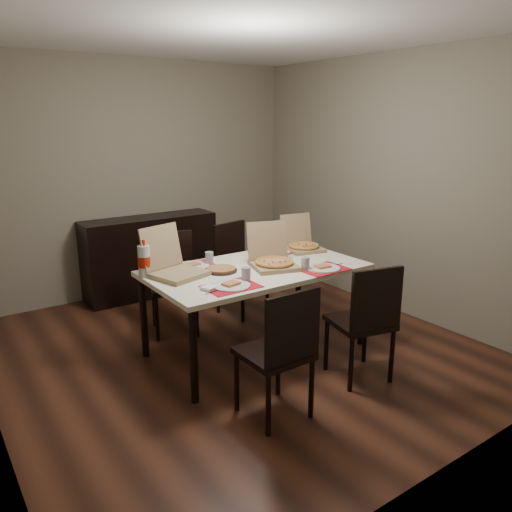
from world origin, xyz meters
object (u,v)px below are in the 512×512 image
Objects in this scene: dip_bowl at (260,260)px; chair_far_right at (238,264)px; pizza_box_center at (273,260)px; dining_table at (256,275)px; chair_near_left at (281,349)px; chair_near_right at (366,318)px; sideboard at (151,256)px; soda_bottle at (144,261)px; chair_far_left at (173,278)px.

chair_far_right is at bearing 71.98° from dip_bowl.
chair_far_right is 1.01m from pizza_box_center.
dip_bowl is (0.14, 0.13, 0.08)m from dining_table.
chair_near_left is 1.26m from dip_bowl.
chair_near_right is 1.78m from chair_far_right.
sideboard is at bearing 98.87° from dip_bowl.
dining_table is 1.07m from chair_near_left.
pizza_box_center is 4.44× the size of dip_bowl.
dining_table is 0.19m from pizza_box_center.
chair_far_right is 1.93× the size of pizza_box_center.
soda_bottle reaches higher than chair_near_right.
pizza_box_center reaches higher than dining_table.
chair_far_right is at bearing 75.09° from pizza_box_center.
chair_far_left is at bearing 113.18° from chair_near_right.
pizza_box_center reaches higher than chair_far_left.
chair_near_left is 2.00m from chair_far_right.
dining_table is at bearing 151.94° from pizza_box_center.
sideboard is 13.83× the size of dip_bowl.
dining_table is 0.93m from chair_far_left.
soda_bottle is at bearing -132.41° from chair_far_left.
pizza_box_center is (-0.24, 0.84, 0.30)m from chair_near_right.
pizza_box_center is (0.50, -0.90, 0.30)m from chair_far_left.
sideboard is 2.01m from pizza_box_center.
chair_near_left reaches higher than sideboard.
chair_near_right is 0.92m from pizza_box_center.
chair_far_left is (-0.38, 0.84, -0.17)m from dining_table.
soda_bottle is (-0.99, 0.18, 0.11)m from dip_bowl.
dip_bowl is at bearing 60.77° from chair_near_left.
dining_table is 0.99m from chair_near_right.
sideboard is at bearing 100.33° from chair_near_right.
pizza_box_center is at bearing 56.00° from chair_near_left.
chair_near_right is (0.37, -0.91, -0.17)m from dining_table.
chair_far_right is (0.38, 0.87, -0.17)m from dining_table.
chair_far_left is (0.09, 1.79, 0.00)m from chair_near_left.
soda_bottle is (-1.23, -0.56, 0.36)m from chair_far_right.
chair_near_right is 1.76m from soda_bottle.
pizza_box_center reaches higher than chair_near_left.
sideboard is 1.61× the size of chair_far_right.
soda_bottle reaches higher than sideboard.
chair_near_left and chair_far_left have the same top height.
chair_far_left reaches higher than sideboard.
dip_bowl is (0.01, 0.20, -0.04)m from pizza_box_center.
dining_table is 0.20m from dip_bowl.
chair_far_right is (0.01, 1.77, 0.00)m from chair_near_right.
sideboard is 3.12× the size of pizza_box_center.
chair_far_left is (-0.75, 1.74, 0.00)m from chair_near_right.
chair_far_right is at bearing -63.27° from sideboard.
chair_far_left reaches higher than dining_table.
chair_near_left is at bearing -177.04° from chair_near_right.
sideboard reaches higher than dip_bowl.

